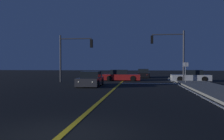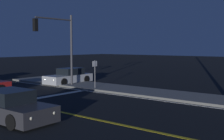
{
  "view_description": "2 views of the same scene",
  "coord_description": "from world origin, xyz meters",
  "views": [
    {
      "loc": [
        2.14,
        -5.92,
        1.9
      ],
      "look_at": [
        -0.5,
        15.43,
        1.46
      ],
      "focal_mm": 37.74,
      "sensor_mm": 36.0,
      "label": 1
    },
    {
      "loc": [
        -9.59,
        3.64,
        3.3
      ],
      "look_at": [
        -0.86,
        10.59,
        2.37
      ],
      "focal_mm": 46.82,
      "sensor_mm": 36.0,
      "label": 2
    }
  ],
  "objects": [
    {
      "name": "sidewalk_right",
      "position": [
        7.61,
        10.04,
        0.07
      ],
      "size": [
        3.2,
        36.16,
        0.15
      ],
      "primitive_type": "cube",
      "color": "slate",
      "rests_on": "ground"
    },
    {
      "name": "lane_line_center",
      "position": [
        0.0,
        10.04,
        0.01
      ],
      "size": [
        0.2,
        34.15,
        0.01
      ],
      "primitive_type": "cube",
      "color": "gold",
      "rests_on": "ground"
    },
    {
      "name": "lane_line_edge_right",
      "position": [
        5.76,
        10.04,
        0.01
      ],
      "size": [
        0.16,
        34.15,
        0.01
      ],
      "primitive_type": "cube",
      "color": "silver",
      "rests_on": "ground"
    },
    {
      "name": "stop_bar",
      "position": [
        3.01,
        18.59,
        0.01
      ],
      "size": [
        6.01,
        0.5,
        0.01
      ],
      "primitive_type": "cube",
      "color": "silver",
      "rests_on": "ground"
    },
    {
      "name": "car_following_oncoming_silver",
      "position": [
        7.92,
        22.4,
        0.58
      ],
      "size": [
        4.42,
        1.91,
        1.34
      ],
      "rotation": [
        0.0,
        0.0,
        1.58
      ],
      "color": "#B2B5BA",
      "rests_on": "ground"
    },
    {
      "name": "car_distant_tail_charcoal",
      "position": [
        -2.42,
        15.05,
        0.58
      ],
      "size": [
        2.03,
        4.27,
        1.34
      ],
      "rotation": [
        0.0,
        0.0,
        3.16
      ],
      "color": "#2D2D33",
      "rests_on": "ground"
    },
    {
      "name": "traffic_signal_near_right",
      "position": [
        5.51,
        20.89,
        3.81
      ],
      "size": [
        3.7,
        0.28,
        5.72
      ],
      "rotation": [
        0.0,
        0.0,
        3.14
      ],
      "color": "#38383D",
      "rests_on": "ground"
    },
    {
      "name": "street_sign_corner",
      "position": [
        6.51,
        18.09,
        1.5
      ],
      "size": [
        0.56,
        0.11,
        2.22
      ],
      "color": "slate",
      "rests_on": "ground"
    }
  ]
}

